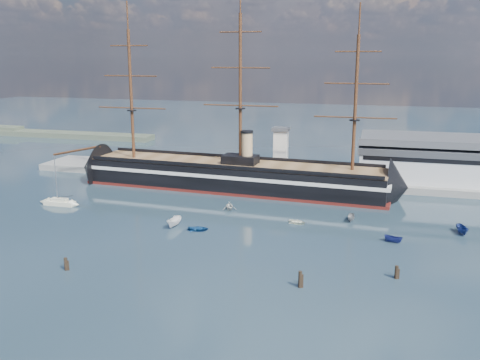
# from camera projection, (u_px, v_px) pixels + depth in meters

# --- Properties ---
(ground) EXTENTS (600.00, 600.00, 0.00)m
(ground) POSITION_uv_depth(u_px,v_px,m) (243.00, 210.00, 136.77)
(ground) COLOR #1A2A34
(ground) RESTS_ON ground
(quay) EXTENTS (180.00, 18.00, 2.00)m
(quay) POSITION_uv_depth(u_px,v_px,m) (304.00, 181.00, 167.88)
(quay) COLOR slate
(quay) RESTS_ON ground
(warehouse) EXTENTS (63.00, 21.00, 11.60)m
(warehouse) POSITION_uv_depth(u_px,v_px,m) (469.00, 162.00, 157.19)
(warehouse) COLOR #B7BABC
(warehouse) RESTS_ON ground
(quay_tower) EXTENTS (5.00, 5.00, 15.00)m
(quay_tower) POSITION_uv_depth(u_px,v_px,m) (281.00, 151.00, 164.66)
(quay_tower) COLOR silver
(quay_tower) RESTS_ON ground
(shoreline) EXTENTS (120.00, 10.00, 4.00)m
(shoreline) POSITION_uv_depth(u_px,v_px,m) (21.00, 132.00, 261.99)
(shoreline) COLOR #3F4C38
(shoreline) RESTS_ON ground
(warship) EXTENTS (113.33, 21.49, 53.94)m
(warship) POSITION_uv_depth(u_px,v_px,m) (228.00, 175.00, 157.22)
(warship) COLOR black
(warship) RESTS_ON ground
(sailboat) EXTENTS (8.39, 2.50, 13.39)m
(sailboat) POSITION_uv_depth(u_px,v_px,m) (60.00, 202.00, 140.64)
(sailboat) COLOR beige
(sailboat) RESTS_ON ground
(motorboat_a) EXTENTS (6.82, 2.91, 2.66)m
(motorboat_a) POSITION_uv_depth(u_px,v_px,m) (174.00, 227.00, 123.26)
(motorboat_a) COLOR white
(motorboat_a) RESTS_ON ground
(motorboat_b) EXTENTS (1.69, 3.11, 1.38)m
(motorboat_b) POSITION_uv_depth(u_px,v_px,m) (198.00, 231.00, 120.58)
(motorboat_b) COLOR navy
(motorboat_b) RESTS_ON ground
(motorboat_c) EXTENTS (4.94, 1.87, 1.96)m
(motorboat_c) POSITION_uv_depth(u_px,v_px,m) (351.00, 221.00, 127.41)
(motorboat_c) COLOR gray
(motorboat_c) RESTS_ON ground
(motorboat_d) EXTENTS (6.91, 5.49, 2.33)m
(motorboat_d) POSITION_uv_depth(u_px,v_px,m) (229.00, 210.00, 136.69)
(motorboat_d) COLOR silver
(motorboat_d) RESTS_ON ground
(motorboat_e) EXTENTS (1.67, 2.86, 1.25)m
(motorboat_e) POSITION_uv_depth(u_px,v_px,m) (297.00, 224.00, 125.57)
(motorboat_e) COLOR white
(motorboat_e) RESTS_ON ground
(motorboat_f) EXTENTS (6.19, 3.33, 2.35)m
(motorboat_f) POSITION_uv_depth(u_px,v_px,m) (462.00, 234.00, 118.32)
(motorboat_f) COLOR navy
(motorboat_f) RESTS_ON ground
(motorboat_g) EXTENTS (3.44, 5.01, 1.88)m
(motorboat_g) POSITION_uv_depth(u_px,v_px,m) (393.00, 243.00, 112.94)
(motorboat_g) COLOR navy
(motorboat_g) RESTS_ON ground
(piling_near_left) EXTENTS (0.64, 0.64, 3.12)m
(piling_near_left) POSITION_uv_depth(u_px,v_px,m) (66.00, 270.00, 98.62)
(piling_near_left) COLOR black
(piling_near_left) RESTS_ON ground
(piling_near_right) EXTENTS (0.64, 0.64, 3.68)m
(piling_near_right) POSITION_uv_depth(u_px,v_px,m) (300.00, 287.00, 91.28)
(piling_near_right) COLOR black
(piling_near_right) RESTS_ON ground
(piling_far_right) EXTENTS (0.64, 0.64, 3.14)m
(piling_far_right) POSITION_uv_depth(u_px,v_px,m) (396.00, 279.00, 94.88)
(piling_far_right) COLOR black
(piling_far_right) RESTS_ON ground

